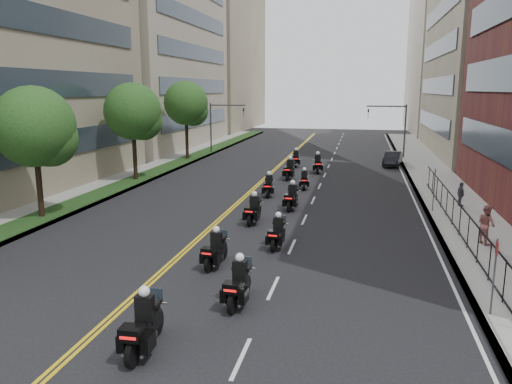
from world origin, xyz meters
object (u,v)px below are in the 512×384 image
motorcycle_6 (269,186)px  motorcycle_3 (278,234)px  motorcycle_1 (239,285)px  motorcycle_0 (144,327)px  pedestrian_b (486,224)px  pedestrian_c (461,194)px  motorcycle_7 (304,181)px  motorcycle_9 (318,165)px  motorcycle_8 (290,170)px  motorcycle_2 (215,251)px  motorcycle_4 (254,211)px  motorcycle_10 (296,159)px  motorcycle_5 (292,198)px  parked_sedan (393,159)px

motorcycle_6 → motorcycle_3: bearing=-82.7°
motorcycle_1 → motorcycle_0: bearing=-114.7°
pedestrian_b → pedestrian_c: 7.75m
motorcycle_6 → motorcycle_7: bearing=49.8°
motorcycle_6 → motorcycle_9: (2.40, 10.25, 0.07)m
motorcycle_8 → pedestrian_c: bearing=-30.3°
motorcycle_2 → pedestrian_c: motorcycle_2 is taller
motorcycle_8 → motorcycle_7: bearing=-63.2°
motorcycle_6 → motorcycle_7: motorcycle_6 is taller
motorcycle_7 → motorcycle_4: bearing=-105.8°
motorcycle_7 → motorcycle_10: bearing=94.1°
motorcycle_4 → pedestrian_c: (11.62, 5.93, 0.20)m
motorcycle_5 → motorcycle_6: motorcycle_5 is taller
motorcycle_0 → motorcycle_6: bearing=88.6°
motorcycle_1 → motorcycle_4: bearing=102.0°
motorcycle_6 → motorcycle_10: (0.09, 13.39, 0.03)m
parked_sedan → motorcycle_0: bearing=-93.7°
motorcycle_0 → motorcycle_9: 31.23m
motorcycle_2 → motorcycle_8: (0.11, 20.60, 0.08)m
motorcycle_0 → motorcycle_5: (1.70, 17.43, -0.03)m
pedestrian_c → parked_sedan: bearing=-3.6°
motorcycle_1 → motorcycle_10: size_ratio=1.00×
motorcycle_4 → motorcycle_6: 7.05m
motorcycle_5 → parked_sedan: motorcycle_5 is taller
motorcycle_10 → parked_sedan: bearing=8.1°
motorcycle_0 → motorcycle_3: size_ratio=1.13×
motorcycle_2 → motorcycle_7: size_ratio=1.07×
motorcycle_2 → motorcycle_10: size_ratio=0.94×
motorcycle_1 → motorcycle_2: (-1.83, 3.41, -0.04)m
motorcycle_9 → motorcycle_10: 3.90m
motorcycle_8 → parked_sedan: motorcycle_8 is taller
motorcycle_0 → motorcycle_1: (1.83, 3.56, -0.04)m
motorcycle_1 → motorcycle_6: size_ratio=1.05×
motorcycle_6 → motorcycle_9: motorcycle_9 is taller
motorcycle_1 → motorcycle_6: (-2.21, 17.35, -0.03)m
motorcycle_2 → motorcycle_4: 6.91m
motorcycle_0 → motorcycle_2: bearing=87.7°
parked_sedan → pedestrian_c: pedestrian_c is taller
motorcycle_8 → motorcycle_5: bearing=-77.7°
motorcycle_6 → motorcycle_5: bearing=-64.5°
motorcycle_2 → motorcycle_9: (2.03, 24.20, 0.08)m
motorcycle_4 → motorcycle_5: (1.60, 3.55, 0.02)m
parked_sedan → pedestrian_b: pedestrian_b is taller
parked_sedan → motorcycle_3: bearing=-94.2°
motorcycle_7 → parked_sedan: 14.56m
motorcycle_0 → motorcycle_8: motorcycle_0 is taller
motorcycle_3 → parked_sedan: 27.54m
motorcycle_4 → pedestrian_b: (11.35, -1.81, 0.38)m
motorcycle_3 → motorcycle_6: (-2.46, 10.97, 0.01)m
parked_sedan → pedestrian_c: bearing=-70.0°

